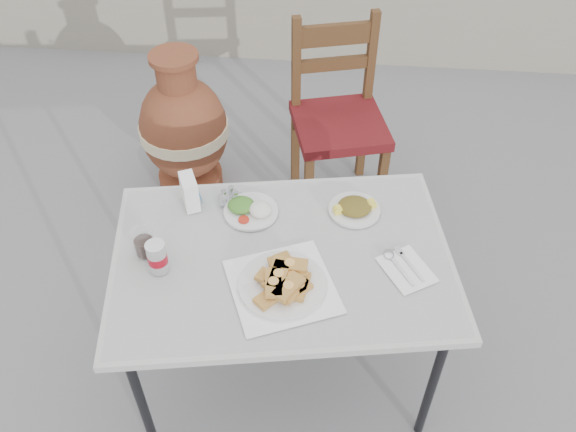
# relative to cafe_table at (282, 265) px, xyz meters

# --- Properties ---
(ground) EXTENTS (80.00, 80.00, 0.00)m
(ground) POSITION_rel_cafe_table_xyz_m (0.03, 0.07, -0.64)
(ground) COLOR slate
(ground) RESTS_ON ground
(cafe_table) EXTENTS (1.25, 0.95, 0.69)m
(cafe_table) POSITION_rel_cafe_table_xyz_m (0.00, 0.00, 0.00)
(cafe_table) COLOR black
(cafe_table) RESTS_ON ground
(pide_plate) EXTENTS (0.42, 0.42, 0.07)m
(pide_plate) POSITION_rel_cafe_table_xyz_m (0.01, -0.13, 0.08)
(pide_plate) COLOR white
(pide_plate) RESTS_ON cafe_table
(salad_rice_plate) EXTENTS (0.20, 0.20, 0.05)m
(salad_rice_plate) POSITION_rel_cafe_table_xyz_m (-0.13, 0.20, 0.07)
(salad_rice_plate) COLOR silver
(salad_rice_plate) RESTS_ON cafe_table
(salad_chopped_plate) EXTENTS (0.19, 0.19, 0.04)m
(salad_chopped_plate) POSITION_rel_cafe_table_xyz_m (0.24, 0.24, 0.06)
(salad_chopped_plate) COLOR silver
(salad_chopped_plate) RESTS_ON cafe_table
(soda_can) EXTENTS (0.06, 0.06, 0.12)m
(soda_can) POSITION_rel_cafe_table_xyz_m (-0.39, -0.10, 0.11)
(soda_can) COLOR silver
(soda_can) RESTS_ON cafe_table
(cola_glass) EXTENTS (0.07, 0.07, 0.10)m
(cola_glass) POSITION_rel_cafe_table_xyz_m (-0.46, -0.03, 0.09)
(cola_glass) COLOR white
(cola_glass) RESTS_ON cafe_table
(napkin_holder) EXTENTS (0.09, 0.11, 0.12)m
(napkin_holder) POSITION_rel_cafe_table_xyz_m (-0.35, 0.22, 0.11)
(napkin_holder) COLOR white
(napkin_holder) RESTS_ON cafe_table
(condiment_caddy) EXTENTS (0.10, 0.08, 0.06)m
(condiment_caddy) POSITION_rel_cafe_table_xyz_m (-0.21, 0.25, 0.07)
(condiment_caddy) COLOR silver
(condiment_caddy) RESTS_ON cafe_table
(cutlery_napkin) EXTENTS (0.21, 0.22, 0.01)m
(cutlery_napkin) POSITION_rel_cafe_table_xyz_m (0.40, -0.01, 0.05)
(cutlery_napkin) COLOR white
(cutlery_napkin) RESTS_ON cafe_table
(chair) EXTENTS (0.52, 0.52, 0.96)m
(chair) POSITION_rel_cafe_table_xyz_m (0.16, 1.09, -0.15)
(chair) COLOR #3C2110
(chair) RESTS_ON ground
(terracotta_urn) EXTENTS (0.45, 0.45, 0.79)m
(terracotta_urn) POSITION_rel_cafe_table_xyz_m (-0.61, 1.09, -0.28)
(terracotta_urn) COLOR brown
(terracotta_urn) RESTS_ON ground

